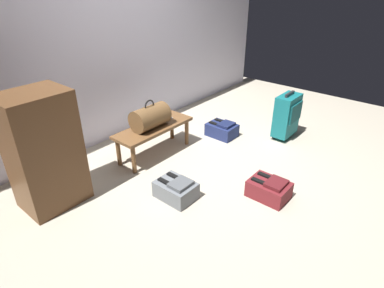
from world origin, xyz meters
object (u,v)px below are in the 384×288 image
(bench, at_px, (154,130))
(backpack_navy, at_px, (222,130))
(backpack_grey, at_px, (176,189))
(cell_phone, at_px, (167,117))
(suitcase_upright_teal, at_px, (287,115))
(side_cabinet, at_px, (44,151))
(backpack_maroon, at_px, (269,189))
(duffel_bag_brown, at_px, (150,117))

(bench, xyz_separation_m, backpack_navy, (0.92, -0.34, -0.22))
(bench, relative_size, backpack_navy, 2.63)
(backpack_grey, bearing_deg, cell_phone, 47.95)
(backpack_navy, bearing_deg, bench, 159.63)
(suitcase_upright_teal, height_order, side_cabinet, side_cabinet)
(backpack_maroon, relative_size, side_cabinet, 0.35)
(backpack_grey, distance_m, backpack_maroon, 0.91)
(bench, relative_size, duffel_bag_brown, 2.27)
(duffel_bag_brown, height_order, cell_phone, duffel_bag_brown)
(bench, distance_m, suitcase_upright_teal, 1.75)
(suitcase_upright_teal, height_order, backpack_grey, suitcase_upright_teal)
(suitcase_upright_teal, bearing_deg, bench, 144.86)
(side_cabinet, bearing_deg, suitcase_upright_teal, -21.98)
(backpack_maroon, height_order, backpack_navy, same)
(backpack_maroon, distance_m, side_cabinet, 2.13)
(suitcase_upright_teal, xyz_separation_m, backpack_maroon, (-1.31, -0.47, -0.23))
(backpack_navy, bearing_deg, backpack_maroon, -125.40)
(bench, height_order, backpack_maroon, bench)
(bench, distance_m, backpack_navy, 1.01)
(cell_phone, relative_size, side_cabinet, 0.13)
(duffel_bag_brown, xyz_separation_m, backpack_grey, (-0.43, -0.78, -0.41))
(bench, bearing_deg, cell_phone, 11.44)
(cell_phone, bearing_deg, backpack_grey, -132.05)
(backpack_grey, bearing_deg, backpack_navy, 17.41)
(suitcase_upright_teal, bearing_deg, backpack_grey, 173.22)
(backpack_maroon, bearing_deg, backpack_grey, 130.56)
(backpack_navy, xyz_separation_m, side_cabinet, (-2.18, 0.42, 0.46))
(suitcase_upright_teal, distance_m, side_cabinet, 2.91)
(cell_phone, xyz_separation_m, backpack_navy, (0.64, -0.40, -0.28))
(cell_phone, xyz_separation_m, side_cabinet, (-1.54, 0.02, 0.17))
(backpack_maroon, relative_size, backpack_navy, 1.00)
(cell_phone, relative_size, backpack_navy, 0.38)
(backpack_maroon, bearing_deg, bench, 94.68)
(backpack_grey, xyz_separation_m, backpack_maroon, (0.59, -0.69, 0.00))
(bench, distance_m, side_cabinet, 1.28)
(suitcase_upright_teal, xyz_separation_m, side_cabinet, (-2.69, 1.09, 0.23))
(cell_phone, xyz_separation_m, backpack_grey, (-0.76, -0.84, -0.28))
(backpack_grey, bearing_deg, bench, 58.85)
(bench, height_order, suitcase_upright_teal, suitcase_upright_teal)
(cell_phone, height_order, backpack_grey, cell_phone)
(cell_phone, distance_m, suitcase_upright_teal, 1.56)
(bench, xyz_separation_m, side_cabinet, (-1.26, 0.08, 0.23))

